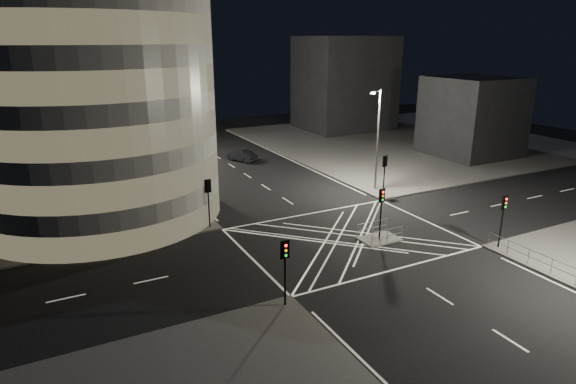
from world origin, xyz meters
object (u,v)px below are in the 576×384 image
street_lamp_left_far (140,120)px  traffic_signal_fl (208,194)px  traffic_signal_nl (285,261)px  traffic_signal_fr (385,168)px  traffic_signal_island (381,204)px  street_lamp_right_far (377,137)px  central_island (379,239)px  sedan (242,156)px  traffic_signal_nr (503,212)px  street_lamp_left_near (181,150)px

street_lamp_left_far → traffic_signal_fl: bearing=-88.4°
traffic_signal_nl → traffic_signal_fr: 22.24m
traffic_signal_island → street_lamp_right_far: street_lamp_right_far is taller
central_island → sedan: 28.05m
traffic_signal_fr → traffic_signal_nr: bearing=-90.0°
street_lamp_left_near → street_lamp_left_far: same height
traffic_signal_fl → traffic_signal_island: (10.80, -8.30, 0.00)m
traffic_signal_nl → central_island: bearing=26.1°
central_island → sedan: bearing=90.1°
street_lamp_left_far → traffic_signal_nr: bearing=-63.6°
traffic_signal_nr → street_lamp_left_near: size_ratio=0.40×
central_island → street_lamp_right_far: (7.44, 10.50, 5.47)m
traffic_signal_nr → street_lamp_right_far: (0.64, 15.80, 2.63)m
sedan → street_lamp_right_far: bearing=88.7°
traffic_signal_nr → traffic_signal_nl: bearing=180.0°
traffic_signal_nl → traffic_signal_nr: same height
central_island → street_lamp_left_near: bearing=130.3°
central_island → traffic_signal_fl: bearing=142.5°
traffic_signal_nl → sedan: (10.77, 33.34, -2.22)m
sedan → traffic_signal_fr: bearing=84.8°
traffic_signal_fl → sedan: traffic_signal_fl is taller
traffic_signal_island → central_island: bearing=0.0°
sedan → street_lamp_left_near: bearing=27.6°
traffic_signal_nl → traffic_signal_nr: size_ratio=1.00×
traffic_signal_fl → street_lamp_left_far: street_lamp_left_far is taller
traffic_signal_island → street_lamp_left_far: bearing=110.0°
central_island → traffic_signal_nl: bearing=-153.9°
traffic_signal_nl → traffic_signal_island: (10.80, 5.30, 0.00)m
traffic_signal_nr → sedan: size_ratio=0.95×
traffic_signal_fr → street_lamp_left_near: (-18.24, 5.20, 2.63)m
traffic_signal_fl → street_lamp_left_far: size_ratio=0.40×
traffic_signal_fr → street_lamp_right_far: street_lamp_right_far is taller
central_island → traffic_signal_nr: bearing=-37.9°
central_island → street_lamp_right_far: bearing=54.7°
traffic_signal_fl → traffic_signal_nr: size_ratio=1.00×
traffic_signal_fr → traffic_signal_island: size_ratio=1.00×
traffic_signal_fl → traffic_signal_nr: (17.60, -13.60, 0.00)m
traffic_signal_nl → traffic_signal_nr: (17.60, 0.00, 0.00)m
traffic_signal_fl → street_lamp_right_far: (18.24, 2.20, 2.63)m
traffic_signal_fl → sedan: bearing=61.4°
central_island → traffic_signal_nr: size_ratio=0.75×
traffic_signal_nr → traffic_signal_island: bearing=142.1°
traffic_signal_fl → street_lamp_left_near: street_lamp_left_near is taller
traffic_signal_nr → sedan: traffic_signal_nr is taller
street_lamp_right_far → sedan: 19.67m
central_island → traffic_signal_island: size_ratio=0.75×
traffic_signal_island → street_lamp_left_far: 33.61m
street_lamp_left_far → sedan: (11.41, -3.46, -4.84)m
central_island → street_lamp_right_far: size_ratio=0.30×
traffic_signal_nr → street_lamp_left_near: (-18.24, 18.80, 2.63)m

